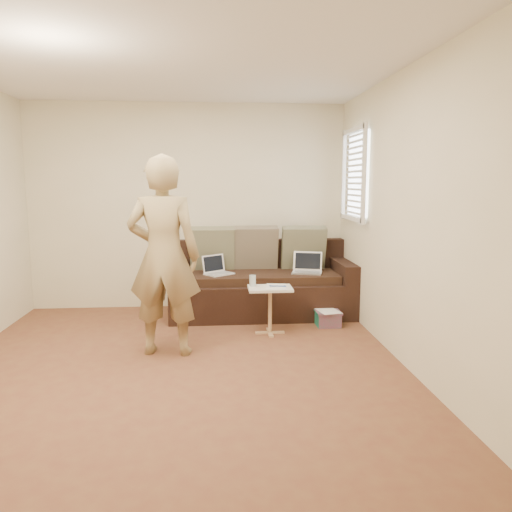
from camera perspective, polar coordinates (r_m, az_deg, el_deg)
The scene contains 18 objects.
floor at distance 4.44m, azimuth -9.06°, elevation -12.88°, with size 4.50×4.50×0.00m, color brown.
ceiling at distance 4.25m, azimuth -9.95°, elevation 21.86°, with size 4.50×4.50×0.00m, color white.
wall_back at distance 6.39m, azimuth -7.85°, elevation 5.67°, with size 4.00×4.00×0.00m, color beige.
wall_front at distance 1.92m, azimuth -14.87°, elevation -1.12°, with size 4.00×4.00×0.00m, color beige.
wall_right at distance 4.45m, azimuth 17.19°, elevation 4.14°, with size 4.50×4.50×0.00m, color beige.
window_blinds at distance 5.85m, azimuth 11.37°, elevation 9.24°, with size 0.12×0.88×1.08m, color white, non-canonical shape.
sofa at distance 6.04m, azimuth 0.65°, elevation -2.79°, with size 2.20×0.95×0.85m, color black, non-canonical shape.
pillow_left at distance 6.16m, azimuth -5.09°, elevation 0.84°, with size 0.55×0.14×0.55m, color #676B4F, non-canonical shape.
pillow_mid at distance 6.20m, azimuth -0.01°, elevation 0.93°, with size 0.55×0.14×0.55m, color brown, non-canonical shape.
pillow_right at distance 6.24m, azimuth 5.52°, elevation 0.94°, with size 0.55×0.14×0.55m, color #676B4F, non-canonical shape.
laptop_silver at distance 5.99m, azimuth 5.92°, elevation -2.00°, with size 0.35×0.26×0.24m, color #B7BABC, non-canonical shape.
laptop_white at distance 5.90m, azimuth -4.28°, elevation -2.15°, with size 0.32×0.23×0.23m, color white, non-canonical shape.
person at distance 4.64m, azimuth -10.64°, elevation -0.01°, with size 0.68×0.46×1.87m, color #968D52.
side_table at distance 5.29m, azimuth 1.63°, elevation -6.32°, with size 0.46×0.32×0.51m, color silver, non-canonical shape.
drinking_glass at distance 5.27m, azimuth -0.40°, elevation -2.88°, with size 0.07×0.07×0.12m, color silver, non-canonical shape.
scissors at distance 5.24m, azimuth 2.53°, elevation -3.52°, with size 0.18×0.10×0.02m, color silver, non-canonical shape.
paper_on_table at distance 5.25m, azimuth 2.35°, elevation -3.56°, with size 0.21×0.30×0.00m, color white, non-canonical shape.
striped_box at distance 5.67m, azimuth 8.31°, elevation -7.12°, with size 0.28×0.28×0.18m, color #BB1C5C, non-canonical shape.
Camera 1 is at (0.34, -4.12, 1.61)m, focal length 34.51 mm.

